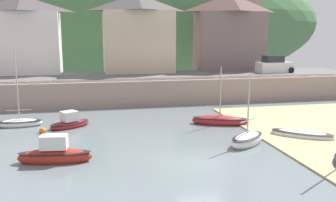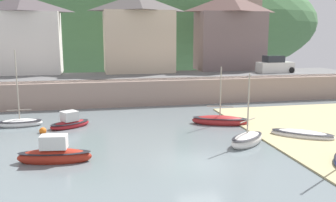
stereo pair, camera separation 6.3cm
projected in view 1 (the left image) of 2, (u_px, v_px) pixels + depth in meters
name	position (u px, v px, depth m)	size (l,w,h in m)	color
quay_seawall	(151.00, 89.00, 36.39)	(48.00, 9.40, 2.40)	gray
hillside_backdrop	(122.00, 22.00, 71.39)	(80.00, 44.00, 25.66)	#497848
waterfront_building_left	(24.00, 34.00, 40.24)	(7.99, 4.33, 8.50)	white
waterfront_building_centre	(138.00, 33.00, 42.75)	(8.14, 6.27, 8.92)	beige
waterfront_building_right	(230.00, 31.00, 45.01)	(8.41, 4.56, 9.19)	slate
church_with_spire	(248.00, 0.00, 48.90)	(3.00, 3.00, 17.20)	gray
fishing_boat_green	(55.00, 155.00, 19.67)	(4.05, 1.58, 1.71)	#A82819
sailboat_nearest_shore	(302.00, 134.00, 24.36)	(4.01, 3.50, 0.66)	white
rowboat_small_beached	(220.00, 121.00, 27.98)	(4.46, 2.82, 4.59)	#A82324
motorboat_with_cabin	(70.00, 123.00, 27.06)	(3.35, 2.79, 1.34)	maroon
dinghy_open_wooden	(247.00, 140.00, 22.78)	(3.25, 2.91, 4.67)	silver
sailboat_white_hull	(20.00, 123.00, 27.38)	(3.28, 1.42, 5.81)	white
parked_car_near_slipway	(274.00, 66.00, 42.15)	(4.18, 1.90, 1.95)	silver
mooring_buoy	(43.00, 131.00, 25.49)	(0.49, 0.49, 0.49)	orange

